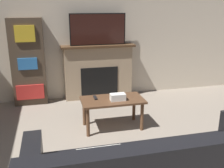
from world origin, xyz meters
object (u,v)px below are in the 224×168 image
object	(u,v)px
fireplace	(98,71)
bookshelf	(28,62)
coffee_table	(112,103)
tv	(98,29)

from	to	relation	value
fireplace	bookshelf	distance (m)	1.32
fireplace	bookshelf	xyz separation A→B (m)	(-1.30, -0.02, 0.26)
coffee_table	bookshelf	distance (m)	1.89
bookshelf	tv	bearing A→B (deg)	0.11
bookshelf	fireplace	bearing A→B (deg)	0.98
coffee_table	fireplace	bearing A→B (deg)	87.67
fireplace	tv	world-z (taller)	tv
tv	bookshelf	distance (m)	1.42
tv	coffee_table	world-z (taller)	tv
fireplace	tv	size ratio (longest dim) A/B	1.34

